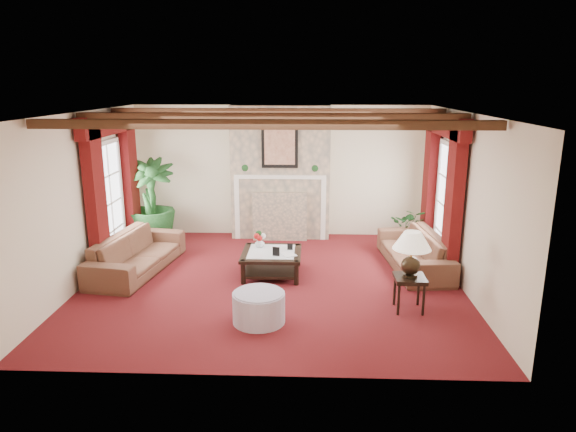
{
  "coord_description": "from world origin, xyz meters",
  "views": [
    {
      "loc": [
        0.57,
        -7.77,
        3.15
      ],
      "look_at": [
        0.24,
        0.4,
        1.01
      ],
      "focal_mm": 32.0,
      "sensor_mm": 36.0,
      "label": 1
    }
  ],
  "objects_px": {
    "sofa_right": "(415,245)",
    "side_table": "(409,293)",
    "potted_palm": "(152,220)",
    "coffee_table": "(272,263)",
    "ottoman": "(259,308)",
    "sofa_left": "(136,247)"
  },
  "relations": [
    {
      "from": "sofa_left",
      "to": "sofa_right",
      "type": "xyz_separation_m",
      "value": [
        4.77,
        0.36,
        -0.01
      ]
    },
    {
      "from": "side_table",
      "to": "sofa_right",
      "type": "bearing_deg",
      "value": 76.58
    },
    {
      "from": "sofa_right",
      "to": "coffee_table",
      "type": "distance_m",
      "value": 2.51
    },
    {
      "from": "sofa_right",
      "to": "ottoman",
      "type": "xyz_separation_m",
      "value": [
        -2.5,
        -2.21,
        -0.21
      ]
    },
    {
      "from": "sofa_left",
      "to": "side_table",
      "type": "distance_m",
      "value": 4.57
    },
    {
      "from": "potted_palm",
      "to": "side_table",
      "type": "relative_size",
      "value": 3.58
    },
    {
      "from": "sofa_left",
      "to": "side_table",
      "type": "height_order",
      "value": "sofa_left"
    },
    {
      "from": "ottoman",
      "to": "sofa_left",
      "type": "bearing_deg",
      "value": 140.71
    },
    {
      "from": "sofa_left",
      "to": "ottoman",
      "type": "distance_m",
      "value": 2.93
    },
    {
      "from": "ottoman",
      "to": "sofa_right",
      "type": "bearing_deg",
      "value": 41.42
    },
    {
      "from": "sofa_left",
      "to": "coffee_table",
      "type": "relative_size",
      "value": 2.31
    },
    {
      "from": "coffee_table",
      "to": "ottoman",
      "type": "relative_size",
      "value": 1.38
    },
    {
      "from": "sofa_right",
      "to": "ottoman",
      "type": "height_order",
      "value": "sofa_right"
    },
    {
      "from": "coffee_table",
      "to": "potted_palm",
      "type": "bearing_deg",
      "value": 147.27
    },
    {
      "from": "potted_palm",
      "to": "ottoman",
      "type": "height_order",
      "value": "potted_palm"
    },
    {
      "from": "sofa_right",
      "to": "side_table",
      "type": "relative_size",
      "value": 4.3
    },
    {
      "from": "sofa_right",
      "to": "potted_palm",
      "type": "relative_size",
      "value": 1.2
    },
    {
      "from": "potted_palm",
      "to": "side_table",
      "type": "height_order",
      "value": "potted_palm"
    },
    {
      "from": "sofa_right",
      "to": "side_table",
      "type": "distance_m",
      "value": 1.8
    },
    {
      "from": "sofa_right",
      "to": "coffee_table",
      "type": "relative_size",
      "value": 2.21
    },
    {
      "from": "coffee_table",
      "to": "ottoman",
      "type": "bearing_deg",
      "value": -91.27
    },
    {
      "from": "sofa_left",
      "to": "potted_palm",
      "type": "bearing_deg",
      "value": 15.97
    }
  ]
}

